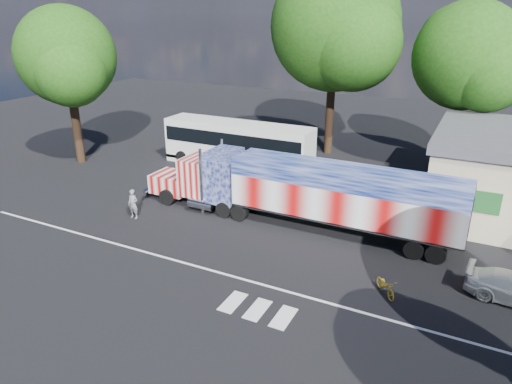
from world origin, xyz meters
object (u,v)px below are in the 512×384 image
at_px(semi_truck, 302,191).
at_px(tree_n_mid, 337,27).
at_px(tree_w_a, 67,57).
at_px(coach_bus, 238,144).
at_px(tree_ne_a, 469,57).
at_px(woman, 133,204).
at_px(bicycle, 386,286).

height_order(semi_truck, tree_n_mid, tree_n_mid).
xyz_separation_m(semi_truck, tree_w_a, (-20.91, 3.11, 6.36)).
xyz_separation_m(tree_n_mid, tree_w_a, (-17.69, -11.91, -2.10)).
relative_size(coach_bus, tree_ne_a, 0.98).
relative_size(woman, bicycle, 1.17).
distance_m(coach_bus, woman, 11.75).
distance_m(tree_ne_a, tree_n_mid, 10.40).
height_order(woman, tree_ne_a, tree_ne_a).
xyz_separation_m(semi_truck, woman, (-9.49, -3.64, -1.24)).
relative_size(semi_truck, tree_n_mid, 1.24).
xyz_separation_m(coach_bus, tree_w_a, (-12.23, -4.93, 6.66)).
xyz_separation_m(bicycle, tree_w_a, (-26.87, 8.06, 8.12)).
bearing_deg(semi_truck, tree_n_mid, 102.09).
bearing_deg(tree_ne_a, bicycle, -93.03).
xyz_separation_m(semi_truck, coach_bus, (-8.68, 8.04, -0.29)).
height_order(woman, bicycle, woman).
bearing_deg(semi_truck, woman, -159.00).
xyz_separation_m(bicycle, tree_n_mid, (-9.18, 19.97, 10.22)).
height_order(coach_bus, woman, coach_bus).
bearing_deg(woman, coach_bus, 83.49).
distance_m(woman, tree_ne_a, 25.66).
height_order(semi_truck, coach_bus, semi_truck).
bearing_deg(woman, tree_w_a, 146.87).
relative_size(semi_truck, tree_ne_a, 1.55).
height_order(coach_bus, tree_n_mid, tree_n_mid).
distance_m(coach_bus, bicycle, 19.62).
bearing_deg(coach_bus, tree_w_a, -158.06).
bearing_deg(tree_ne_a, tree_w_a, -157.96).
distance_m(bicycle, tree_n_mid, 24.24).
bearing_deg(coach_bus, bicycle, -41.58).
relative_size(tree_ne_a, tree_n_mid, 0.80).
bearing_deg(tree_n_mid, woman, -108.58).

